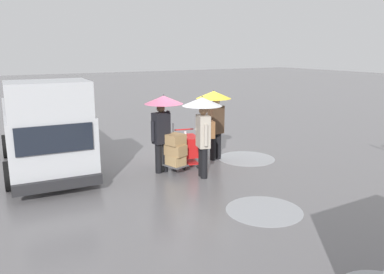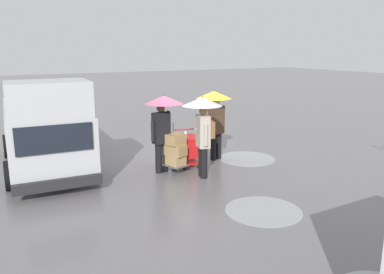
{
  "view_description": "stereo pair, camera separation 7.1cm",
  "coord_description": "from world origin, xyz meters",
  "views": [
    {
      "loc": [
        5.55,
        10.14,
        3.32
      ],
      "look_at": [
        0.65,
        1.51,
        1.05
      ],
      "focal_mm": 36.09,
      "sensor_mm": 36.0,
      "label": 1
    },
    {
      "loc": [
        5.48,
        10.17,
        3.32
      ],
      "look_at": [
        0.65,
        1.51,
        1.05
      ],
      "focal_mm": 36.09,
      "sensor_mm": 36.0,
      "label": 2
    }
  ],
  "objects": [
    {
      "name": "slush_patch_near_cluster",
      "position": [
        0.5,
        4.31,
        0.0
      ],
      "size": [
        1.62,
        1.62,
        0.01
      ],
      "primitive_type": "cylinder",
      "color": "#999BA0",
      "rests_on": "ground"
    },
    {
      "name": "slush_patch_under_van",
      "position": [
        -1.6,
        0.95,
        0.0
      ],
      "size": [
        1.75,
        1.75,
        0.01
      ],
      "primitive_type": "cylinder",
      "color": "#999BA0",
      "rests_on": "ground"
    },
    {
      "name": "pedestrian_pink_side",
      "position": [
        -0.66,
        0.56,
        1.58
      ],
      "size": [
        1.04,
        1.04,
        2.15
      ],
      "color": "black",
      "rests_on": "ground"
    },
    {
      "name": "pedestrian_white_side",
      "position": [
        0.47,
        1.74,
        1.57
      ],
      "size": [
        1.04,
        1.04,
        2.15
      ],
      "color": "black",
      "rests_on": "ground"
    },
    {
      "name": "pedestrian_black_side",
      "position": [
        1.2,
        0.87,
        1.58
      ],
      "size": [
        1.04,
        1.04,
        2.15
      ],
      "color": "black",
      "rests_on": "ground"
    },
    {
      "name": "ground_plane",
      "position": [
        0.0,
        0.0,
        0.0
      ],
      "size": [
        90.0,
        90.0,
        0.0
      ],
      "primitive_type": "plane",
      "color": "slate"
    },
    {
      "name": "hand_dolly_boxes",
      "position": [
        0.96,
        1.1,
        0.63
      ],
      "size": [
        0.69,
        0.82,
        1.32
      ],
      "color": "#515156",
      "rests_on": "ground"
    },
    {
      "name": "cargo_van_parked_right",
      "position": [
        3.96,
        -0.93,
        1.18
      ],
      "size": [
        2.42,
        5.44,
        2.6
      ],
      "color": "#B7BABF",
      "rests_on": "ground"
    },
    {
      "name": "shopping_cart_vendor",
      "position": [
        0.35,
        0.74,
        0.57
      ],
      "size": [
        0.71,
        0.92,
        1.04
      ],
      "color": "red",
      "rests_on": "ground"
    }
  ]
}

